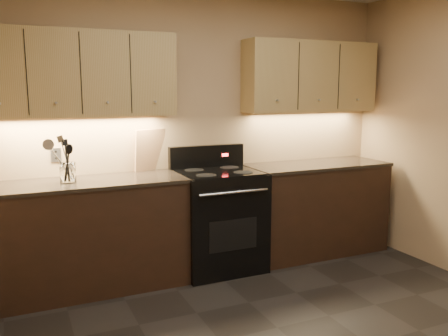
{
  "coord_description": "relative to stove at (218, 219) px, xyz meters",
  "views": [
    {
      "loc": [
        -1.63,
        -2.26,
        1.68
      ],
      "look_at": [
        0.04,
        1.45,
        1.0
      ],
      "focal_mm": 38.0,
      "sensor_mm": 36.0,
      "label": 1
    }
  ],
  "objects": [
    {
      "name": "wall_back",
      "position": [
        -0.08,
        0.32,
        0.82
      ],
      "size": [
        4.0,
        0.04,
        2.6
      ],
      "primitive_type": "cube",
      "color": "tan",
      "rests_on": "ground"
    },
    {
      "name": "counter_left",
      "position": [
        -1.18,
        0.02,
        -0.01
      ],
      "size": [
        1.62,
        0.62,
        0.93
      ],
      "color": "black",
      "rests_on": "ground"
    },
    {
      "name": "counter_right",
      "position": [
        1.1,
        0.02,
        -0.01
      ],
      "size": [
        1.46,
        0.62,
        0.93
      ],
      "color": "black",
      "rests_on": "ground"
    },
    {
      "name": "stove",
      "position": [
        0.0,
        0.0,
        0.0
      ],
      "size": [
        0.76,
        0.68,
        1.14
      ],
      "color": "black",
      "rests_on": "ground"
    },
    {
      "name": "upper_cab_left",
      "position": [
        -1.18,
        0.17,
        1.32
      ],
      "size": [
        1.6,
        0.3,
        0.7
      ],
      "primitive_type": "cube",
      "color": "tan",
      "rests_on": "wall_back"
    },
    {
      "name": "upper_cab_right",
      "position": [
        1.1,
        0.17,
        1.32
      ],
      "size": [
        1.44,
        0.3,
        0.7
      ],
      "primitive_type": "cube",
      "color": "tan",
      "rests_on": "wall_back"
    },
    {
      "name": "outlet_plate",
      "position": [
        -1.38,
        0.31,
        0.64
      ],
      "size": [
        0.08,
        0.01,
        0.12
      ],
      "primitive_type": "cube",
      "color": "#B2B5BA",
      "rests_on": "wall_back"
    },
    {
      "name": "utensil_crock",
      "position": [
        -1.32,
        0.03,
        0.52
      ],
      "size": [
        0.14,
        0.14,
        0.16
      ],
      "color": "white",
      "rests_on": "counter_left"
    },
    {
      "name": "cutting_board",
      "position": [
        -0.56,
        0.29,
        0.64
      ],
      "size": [
        0.31,
        0.14,
        0.39
      ],
      "primitive_type": "cube",
      "rotation": [
        0.1,
        0.0,
        0.31
      ],
      "color": "tan",
      "rests_on": "counter_left"
    },
    {
      "name": "black_spoon",
      "position": [
        -1.33,
        0.04,
        0.62
      ],
      "size": [
        0.1,
        0.15,
        0.31
      ],
      "primitive_type": null,
      "rotation": [
        0.25,
        0.15,
        -0.14
      ],
      "color": "black",
      "rests_on": "utensil_crock"
    },
    {
      "name": "black_turner",
      "position": [
        -1.31,
        0.0,
        0.64
      ],
      "size": [
        0.11,
        0.14,
        0.35
      ],
      "primitive_type": null,
      "rotation": [
        -0.13,
        -0.01,
        0.27
      ],
      "color": "black",
      "rests_on": "utensil_crock"
    },
    {
      "name": "steel_spatula",
      "position": [
        -1.28,
        0.05,
        0.66
      ],
      "size": [
        0.18,
        0.11,
        0.4
      ],
      "primitive_type": null,
      "rotation": [
        0.06,
        -0.22,
        -0.1
      ],
      "color": "silver",
      "rests_on": "utensil_crock"
    },
    {
      "name": "steel_skimmer",
      "position": [
        -1.28,
        0.02,
        0.65
      ],
      "size": [
        0.26,
        0.12,
        0.37
      ],
      "primitive_type": null,
      "rotation": [
        -0.13,
        -0.51,
        0.13
      ],
      "color": "silver",
      "rests_on": "utensil_crock"
    }
  ]
}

